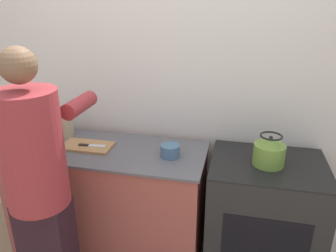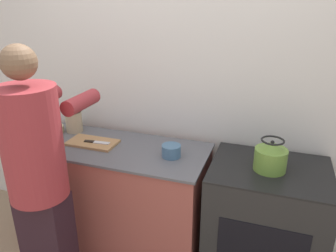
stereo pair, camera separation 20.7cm
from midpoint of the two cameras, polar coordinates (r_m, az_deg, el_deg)
wall_back at (r=2.48m, az=-1.99°, el=6.93°), size 8.00×0.05×2.60m
counter at (r=2.64m, az=-12.51°, el=-12.85°), size 1.45×0.59×0.91m
oven at (r=2.45m, az=13.63°, el=-15.91°), size 0.75×0.60×0.92m
person at (r=2.08m, az=-24.24°, el=-9.29°), size 0.39×0.63×1.71m
cutting_board at (r=2.47m, az=-16.29°, el=-3.42°), size 0.37×0.20×0.02m
knife at (r=2.44m, az=-15.64°, el=-3.34°), size 0.20×0.05×0.01m
kettle at (r=2.15m, az=14.60°, el=-4.51°), size 0.20×0.20×0.21m
bowl_prep at (r=2.23m, az=-2.28°, el=-4.39°), size 0.13×0.13×0.08m
bowl_mixing at (r=2.74m, az=-23.20°, el=-1.43°), size 0.18×0.18×0.05m
canister_jar at (r=2.70m, az=-19.72°, el=0.21°), size 0.14×0.14×0.18m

